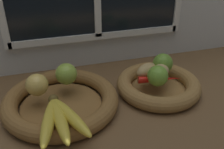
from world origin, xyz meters
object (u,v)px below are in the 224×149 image
object	(u,v)px
fruit_bowl_right	(158,85)
banana_bunch_front	(60,118)
apple_golden_left	(37,85)
apple_green_back	(66,74)
fruit_bowl_left	(61,101)
potato_oblong	(147,70)
lime_near	(158,76)
potato_large	(160,72)
lime_far	(163,63)
chili_pepper	(160,79)

from	to	relation	value
fruit_bowl_right	banana_bunch_front	xyz separation A→B (cm)	(-33.25, -13.13, 4.09)
apple_golden_left	apple_green_back	xyz separation A→B (cm)	(8.92, 3.86, 0.09)
fruit_bowl_left	potato_oblong	distance (cm)	28.97
fruit_bowl_left	lime_near	bearing A→B (deg)	-6.88
fruit_bowl_left	potato_large	xyz separation A→B (cm)	(31.75, -0.00, 4.98)
fruit_bowl_left	apple_golden_left	world-z (taller)	apple_golden_left
fruit_bowl_left	potato_oblong	world-z (taller)	potato_oblong
potato_oblong	lime_far	world-z (taller)	lime_far
apple_golden_left	potato_large	bearing A→B (deg)	-2.40
apple_golden_left	lime_near	world-z (taller)	same
potato_oblong	lime_near	distance (cm)	6.26
potato_oblong	banana_bunch_front	bearing A→B (deg)	-152.36
potato_large	fruit_bowl_left	bearing A→B (deg)	180.00
lime_far	chili_pepper	size ratio (longest dim) A/B	0.48
banana_bunch_front	lime_far	world-z (taller)	lime_far
apple_green_back	potato_oblong	size ratio (longest dim) A/B	0.81
fruit_bowl_right	potato_oblong	bearing A→B (deg)	142.13
apple_golden_left	potato_large	size ratio (longest dim) A/B	0.90
fruit_bowl_left	lime_near	size ratio (longest dim) A/B	5.35
apple_golden_left	potato_large	xyz separation A→B (cm)	(37.85, -1.59, -0.86)
fruit_bowl_left	fruit_bowl_right	distance (cm)	31.75
apple_green_back	potato_oblong	world-z (taller)	apple_green_back
banana_bunch_front	lime_far	xyz separation A→B (cm)	(36.01, 16.67, 1.81)
lime_near	fruit_bowl_right	bearing A→B (deg)	56.31
fruit_bowl_right	lime_far	bearing A→B (deg)	52.13
apple_green_back	lime_far	world-z (taller)	same
banana_bunch_front	apple_golden_left	bearing A→B (deg)	107.35
apple_golden_left	apple_green_back	bearing A→B (deg)	23.43
fruit_bowl_right	apple_green_back	size ratio (longest dim) A/B	4.10
lime_near	apple_golden_left	bearing A→B (deg)	171.76
fruit_bowl_right	apple_green_back	distance (cm)	30.03
potato_oblong	potato_large	bearing A→B (deg)	-37.87
apple_green_back	lime_near	xyz separation A→B (cm)	(26.57, -9.00, -0.12)
apple_green_back	potato_large	bearing A→B (deg)	-10.67
fruit_bowl_right	chili_pepper	world-z (taller)	chili_pepper
fruit_bowl_left	potato_oblong	bearing A→B (deg)	5.14
apple_golden_left	banana_bunch_front	bearing A→B (deg)	-72.65
banana_bunch_front	potato_large	size ratio (longest dim) A/B	2.77
fruit_bowl_right	potato_oblong	world-z (taller)	potato_oblong
apple_green_back	potato_oblong	distance (cm)	25.83
banana_bunch_front	chili_pepper	distance (cm)	34.24
chili_pepper	fruit_bowl_left	bearing A→B (deg)	-172.79
fruit_bowl_right	lime_far	xyz separation A→B (cm)	(2.76, 3.55, 5.90)
fruit_bowl_left	chili_pepper	xyz separation A→B (cm)	(30.96, -2.25, 3.74)
lime_near	chili_pepper	world-z (taller)	lime_near
fruit_bowl_right	banana_bunch_front	distance (cm)	35.98
apple_green_back	lime_far	xyz separation A→B (cm)	(31.69, -1.90, -0.01)
lime_far	lime_near	bearing A→B (deg)	-125.84
apple_golden_left	lime_far	size ratio (longest dim) A/B	0.98
potato_oblong	apple_green_back	bearing A→B (deg)	173.57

